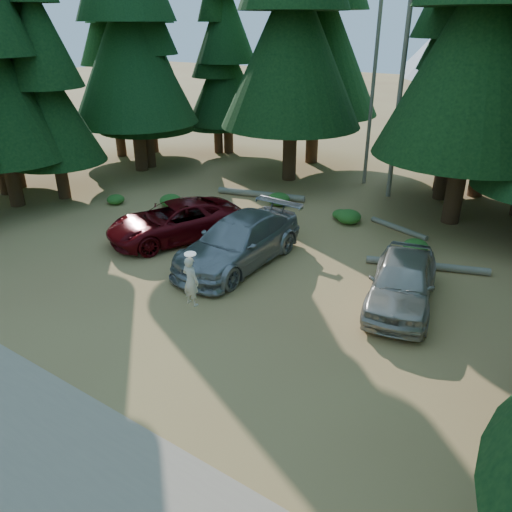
{
  "coord_description": "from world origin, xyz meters",
  "views": [
    {
      "loc": [
        9.21,
        -10.49,
        8.47
      ],
      "look_at": [
        0.66,
        2.16,
        1.25
      ],
      "focal_mm": 35.0,
      "sensor_mm": 36.0,
      "label": 1
    }
  ],
  "objects_px": {
    "frisbee_player": "(191,281)",
    "log_left": "(261,194)",
    "silver_minivan_right": "(402,281)",
    "log_mid": "(398,228)",
    "red_pickup": "(175,221)",
    "silver_minivan_center": "(239,241)",
    "log_right": "(427,266)"
  },
  "relations": [
    {
      "from": "log_left",
      "to": "log_right",
      "type": "distance_m",
      "value": 10.42
    },
    {
      "from": "log_right",
      "to": "frisbee_player",
      "type": "bearing_deg",
      "value": -143.67
    },
    {
      "from": "red_pickup",
      "to": "silver_minivan_center",
      "type": "distance_m",
      "value": 3.64
    },
    {
      "from": "silver_minivan_right",
      "to": "silver_minivan_center",
      "type": "bearing_deg",
      "value": 171.33
    },
    {
      "from": "log_mid",
      "to": "silver_minivan_right",
      "type": "bearing_deg",
      "value": -51.39
    },
    {
      "from": "silver_minivan_center",
      "to": "log_mid",
      "type": "relative_size",
      "value": 2.08
    },
    {
      "from": "silver_minivan_center",
      "to": "frisbee_player",
      "type": "relative_size",
      "value": 3.56
    },
    {
      "from": "log_left",
      "to": "frisbee_player",
      "type": "bearing_deg",
      "value": -81.93
    },
    {
      "from": "silver_minivan_right",
      "to": "frisbee_player",
      "type": "distance_m",
      "value": 6.79
    },
    {
      "from": "log_mid",
      "to": "red_pickup",
      "type": "bearing_deg",
      "value": -122.16
    },
    {
      "from": "log_mid",
      "to": "log_right",
      "type": "relative_size",
      "value": 0.66
    },
    {
      "from": "red_pickup",
      "to": "silver_minivan_right",
      "type": "distance_m",
      "value": 9.82
    },
    {
      "from": "silver_minivan_right",
      "to": "log_left",
      "type": "distance_m",
      "value": 11.86
    },
    {
      "from": "red_pickup",
      "to": "log_left",
      "type": "height_order",
      "value": "red_pickup"
    },
    {
      "from": "silver_minivan_center",
      "to": "silver_minivan_right",
      "type": "height_order",
      "value": "silver_minivan_center"
    },
    {
      "from": "silver_minivan_right",
      "to": "frisbee_player",
      "type": "relative_size",
      "value": 2.88
    },
    {
      "from": "silver_minivan_right",
      "to": "log_right",
      "type": "bearing_deg",
      "value": 77.85
    },
    {
      "from": "silver_minivan_right",
      "to": "log_right",
      "type": "height_order",
      "value": "silver_minivan_right"
    },
    {
      "from": "frisbee_player",
      "to": "log_mid",
      "type": "height_order",
      "value": "frisbee_player"
    },
    {
      "from": "silver_minivan_right",
      "to": "log_right",
      "type": "xyz_separation_m",
      "value": [
        -0.04,
        3.06,
        -0.7
      ]
    },
    {
      "from": "silver_minivan_center",
      "to": "frisbee_player",
      "type": "bearing_deg",
      "value": -74.24
    },
    {
      "from": "silver_minivan_right",
      "to": "log_left",
      "type": "relative_size",
      "value": 1.05
    },
    {
      "from": "frisbee_player",
      "to": "log_right",
      "type": "xyz_separation_m",
      "value": [
        5.07,
        7.51,
        -1.16
      ]
    },
    {
      "from": "silver_minivan_right",
      "to": "log_right",
      "type": "distance_m",
      "value": 3.14
    },
    {
      "from": "silver_minivan_center",
      "to": "silver_minivan_right",
      "type": "xyz_separation_m",
      "value": [
        6.2,
        0.45,
        -0.05
      ]
    },
    {
      "from": "silver_minivan_center",
      "to": "log_mid",
      "type": "height_order",
      "value": "silver_minivan_center"
    },
    {
      "from": "red_pickup",
      "to": "log_mid",
      "type": "bearing_deg",
      "value": 63.92
    },
    {
      "from": "frisbee_player",
      "to": "log_left",
      "type": "distance_m",
      "value": 12.05
    },
    {
      "from": "frisbee_player",
      "to": "log_left",
      "type": "height_order",
      "value": "frisbee_player"
    },
    {
      "from": "red_pickup",
      "to": "frisbee_player",
      "type": "distance_m",
      "value": 6.47
    },
    {
      "from": "silver_minivan_center",
      "to": "log_left",
      "type": "relative_size",
      "value": 1.3
    },
    {
      "from": "red_pickup",
      "to": "silver_minivan_center",
      "type": "bearing_deg",
      "value": 18.32
    }
  ]
}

